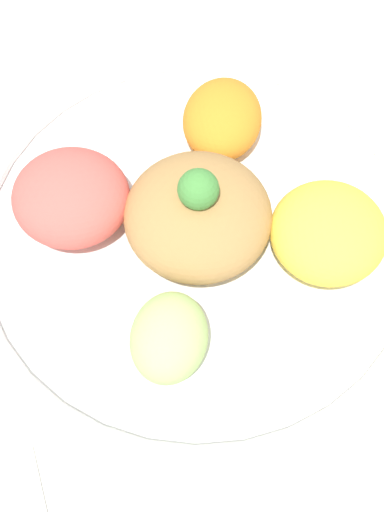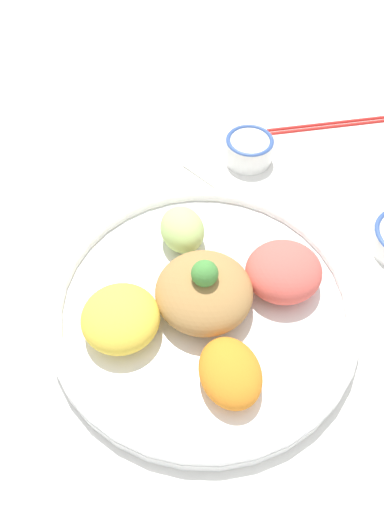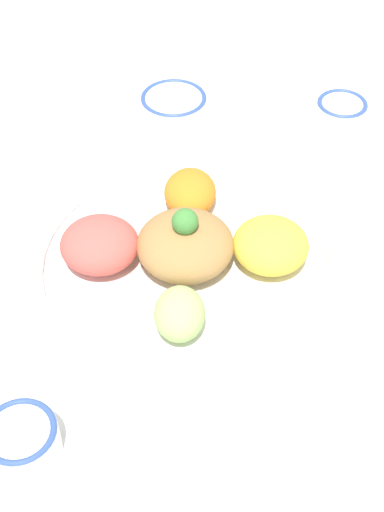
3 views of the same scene
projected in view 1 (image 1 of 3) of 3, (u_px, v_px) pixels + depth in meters
ground_plane at (199, 236)px, 0.66m from camera, size 2.40×2.40×0.00m
salad_platter at (197, 229)px, 0.63m from camera, size 0.42×0.42×0.11m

